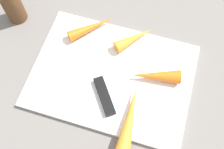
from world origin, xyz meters
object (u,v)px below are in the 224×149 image
object	(u,v)px
cutting_board	(112,76)
knife	(103,91)
carrot_shortest	(134,39)
carrot_short	(155,76)
carrot_long	(92,27)
carrot_longest	(130,118)

from	to	relation	value
cutting_board	knife	distance (m)	0.05
carrot_shortest	carrot_short	world-z (taller)	carrot_short
carrot_shortest	carrot_short	size ratio (longest dim) A/B	0.90
carrot_short	knife	bearing A→B (deg)	18.31
carrot_shortest	carrot_long	bearing A→B (deg)	131.40
carrot_short	carrot_long	size ratio (longest dim) A/B	0.92
carrot_shortest	carrot_longest	size ratio (longest dim) A/B	0.70
carrot_longest	carrot_short	bearing A→B (deg)	-18.15
carrot_longest	carrot_long	distance (m)	0.24
carrot_short	cutting_board	bearing A→B (deg)	-3.53
carrot_longest	carrot_long	bearing A→B (deg)	34.43
cutting_board	knife	bearing A→B (deg)	-98.10
cutting_board	carrot_longest	bearing A→B (deg)	-54.09
carrot_short	carrot_longest	size ratio (longest dim) A/B	0.78
cutting_board	carrot_long	world-z (taller)	carrot_long
cutting_board	carrot_shortest	size ratio (longest dim) A/B	3.67
knife	carrot_longest	distance (m)	0.09
carrot_shortest	carrot_long	world-z (taller)	carrot_shortest
cutting_board	carrot_long	size ratio (longest dim) A/B	3.02
knife	cutting_board	bearing A→B (deg)	-44.41
carrot_longest	carrot_shortest	bearing A→B (deg)	9.10
cutting_board	carrot_short	bearing A→B (deg)	10.38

